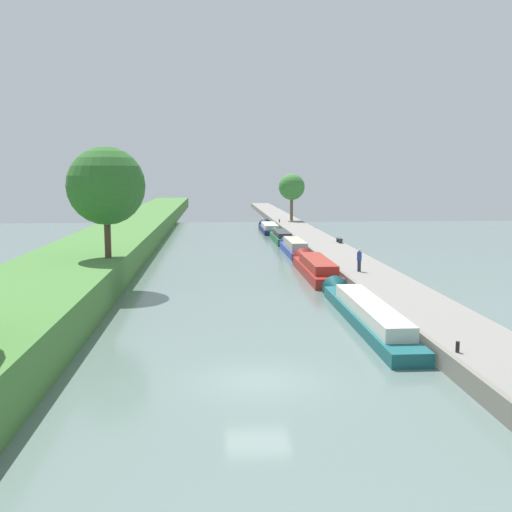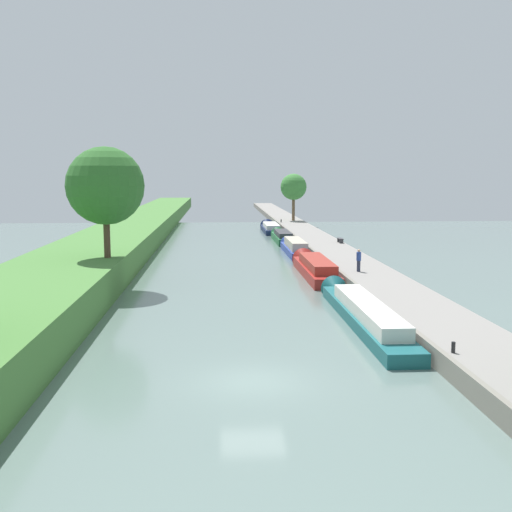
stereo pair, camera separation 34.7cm
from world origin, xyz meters
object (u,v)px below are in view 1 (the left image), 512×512
(narrowboat_teal, at_px, (364,312))
(mooring_bollard_near, at_px, (458,347))
(narrowboat_navy, at_px, (269,228))
(mooring_bollard_far, at_px, (279,221))
(person_walking, at_px, (359,260))
(narrowboat_blue, at_px, (294,247))
(park_bench, at_px, (339,239))
(narrowboat_red, at_px, (315,267))
(narrowboat_green, at_px, (281,237))

(narrowboat_teal, xyz_separation_m, mooring_bollard_near, (1.62, -8.85, 0.51))
(narrowboat_navy, xyz_separation_m, mooring_bollard_far, (2.06, 5.28, 0.58))
(narrowboat_teal, xyz_separation_m, person_walking, (2.53, 12.04, 1.16))
(narrowboat_blue, relative_size, mooring_bollard_near, 25.40)
(narrowboat_navy, xyz_separation_m, mooring_bollard_near, (2.06, -62.68, 0.58))
(narrowboat_blue, height_order, person_walking, person_walking)
(person_walking, height_order, mooring_bollard_far, person_walking)
(person_walking, bearing_deg, mooring_bollard_far, 91.11)
(mooring_bollard_near, height_order, park_bench, park_bench)
(narrowboat_blue, bearing_deg, mooring_bollard_far, 86.73)
(mooring_bollard_far, bearing_deg, narrowboat_navy, -111.35)
(park_bench, bearing_deg, mooring_bollard_far, 96.89)
(narrowboat_navy, relative_size, person_walking, 7.22)
(narrowboat_blue, height_order, mooring_bollard_far, narrowboat_blue)
(narrowboat_red, bearing_deg, narrowboat_blue, 89.78)
(narrowboat_teal, height_order, mooring_bollard_near, narrowboat_teal)
(narrowboat_teal, relative_size, person_walking, 10.04)
(narrowboat_blue, xyz_separation_m, mooring_bollard_near, (1.69, -38.31, 0.46))
(narrowboat_teal, height_order, narrowboat_navy, narrowboat_navy)
(narrowboat_teal, xyz_separation_m, narrowboat_blue, (-0.08, 29.46, 0.06))
(narrowboat_red, height_order, mooring_bollard_far, narrowboat_red)
(park_bench, bearing_deg, mooring_bollard_near, -94.78)
(narrowboat_green, relative_size, mooring_bollard_far, 24.44)
(park_bench, bearing_deg, narrowboat_red, -108.34)
(narrowboat_navy, relative_size, park_bench, 8.00)
(person_walking, relative_size, park_bench, 1.11)
(narrowboat_green, xyz_separation_m, person_walking, (2.67, -28.84, 1.17))
(person_walking, xyz_separation_m, park_bench, (2.45, 19.26, -0.53))
(narrowboat_blue, bearing_deg, narrowboat_red, -90.22)
(narrowboat_teal, relative_size, narrowboat_red, 1.26)
(mooring_bollard_far, distance_m, park_bench, 27.99)
(narrowboat_red, distance_m, person_walking, 4.82)
(narrowboat_teal, bearing_deg, park_bench, 80.97)
(narrowboat_blue, height_order, mooring_bollard_near, narrowboat_blue)
(narrowboat_blue, bearing_deg, narrowboat_teal, -89.85)
(narrowboat_red, xyz_separation_m, mooring_bollard_near, (1.75, -24.76, 0.46))
(narrowboat_red, height_order, mooring_bollard_near, narrowboat_red)
(narrowboat_teal, distance_m, narrowboat_navy, 53.82)
(narrowboat_teal, xyz_separation_m, mooring_bollard_far, (1.62, 59.10, 0.51))
(narrowboat_red, distance_m, park_bench, 16.23)
(mooring_bollard_far, bearing_deg, narrowboat_blue, -93.27)
(narrowboat_teal, bearing_deg, narrowboat_green, 90.20)
(person_walking, height_order, mooring_bollard_near, person_walking)
(mooring_bollard_near, distance_m, mooring_bollard_far, 67.95)
(mooring_bollard_far, height_order, park_bench, park_bench)
(narrowboat_red, height_order, person_walking, person_walking)
(narrowboat_teal, bearing_deg, narrowboat_red, 90.46)
(narrowboat_green, relative_size, person_walking, 6.63)
(narrowboat_teal, relative_size, mooring_bollard_near, 37.03)
(narrowboat_red, height_order, narrowboat_blue, narrowboat_blue)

